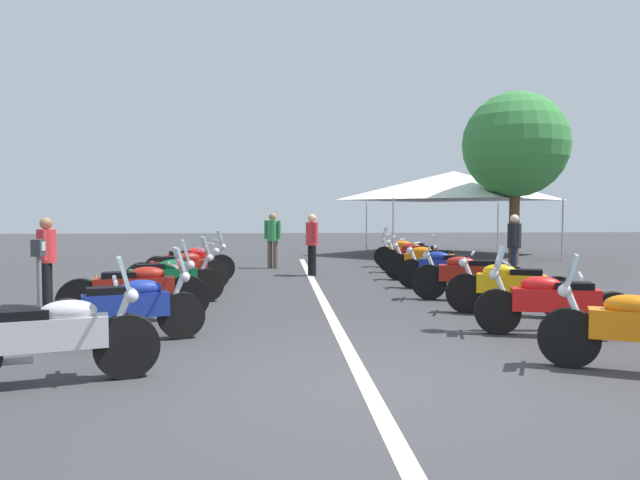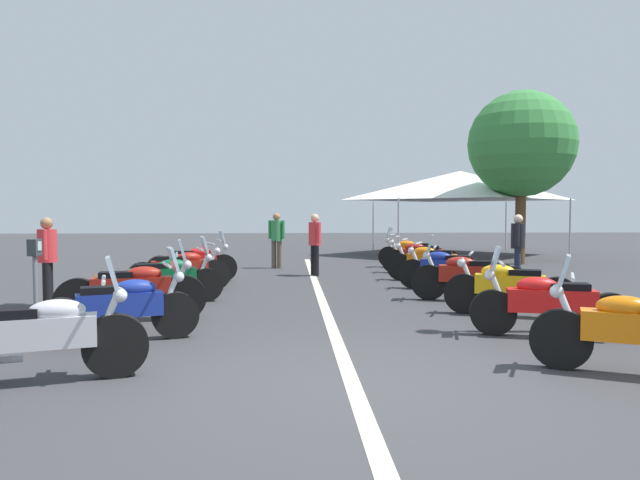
{
  "view_description": "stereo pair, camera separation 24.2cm",
  "coord_description": "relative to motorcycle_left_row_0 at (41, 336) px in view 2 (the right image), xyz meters",
  "views": [
    {
      "loc": [
        -5.42,
        0.84,
        1.65
      ],
      "look_at": [
        6.06,
        0.0,
        1.09
      ],
      "focal_mm": 32.78,
      "sensor_mm": 36.0,
      "label": 1
    },
    {
      "loc": [
        -5.42,
        0.6,
        1.65
      ],
      "look_at": [
        6.06,
        0.0,
        1.09
      ],
      "focal_mm": 32.78,
      "sensor_mm": 36.0,
      "label": 2
    }
  ],
  "objects": [
    {
      "name": "motorcycle_right_row_7",
      "position": [
        11.29,
        -5.96,
        -0.01
      ],
      "size": [
        1.02,
        1.93,
        1.2
      ],
      "rotation": [
        0.0,
        0.0,
        1.16
      ],
      "color": "black",
      "rests_on": "ground_plane"
    },
    {
      "name": "motorcycle_left_row_2",
      "position": [
        3.19,
        -0.04,
        0.01
      ],
      "size": [
        0.72,
        2.19,
        1.23
      ],
      "rotation": [
        0.0,
        0.0,
        -1.38
      ],
      "color": "black",
      "rests_on": "ground_plane"
    },
    {
      "name": "parking_meter",
      "position": [
        2.2,
        0.98,
        0.43
      ],
      "size": [
        0.19,
        0.14,
        1.29
      ],
      "rotation": [
        0.0,
        0.0,
        -1.62
      ],
      "color": "slate",
      "rests_on": "ground_plane"
    },
    {
      "name": "ground_plane",
      "position": [
        -0.24,
        -2.98,
        -0.47
      ],
      "size": [
        80.0,
        80.0,
        0.0
      ],
      "primitive_type": "plane",
      "color": "#38383A"
    },
    {
      "name": "motorcycle_left_row_3",
      "position": [
        4.88,
        -0.14,
        -0.01
      ],
      "size": [
        0.89,
        2.1,
        1.2
      ],
      "rotation": [
        0.0,
        0.0,
        -1.27
      ],
      "color": "black",
      "rests_on": "ground_plane"
    },
    {
      "name": "motorcycle_right_row_2",
      "position": [
        3.36,
        -5.84,
        -0.01
      ],
      "size": [
        0.98,
        1.95,
        1.0
      ],
      "rotation": [
        0.0,
        0.0,
        1.19
      ],
      "color": "black",
      "rests_on": "ground_plane"
    },
    {
      "name": "motorcycle_left_row_0",
      "position": [
        0.0,
        0.0,
        0.0
      ],
      "size": [
        0.84,
        2.0,
        1.21
      ],
      "rotation": [
        0.0,
        0.0,
        -1.28
      ],
      "color": "black",
      "rests_on": "ground_plane"
    },
    {
      "name": "motorcycle_right_row_0",
      "position": [
        -0.05,
        -5.88,
        -0.0
      ],
      "size": [
        1.1,
        2.0,
        1.2
      ],
      "rotation": [
        0.0,
        0.0,
        1.13
      ],
      "color": "black",
      "rests_on": "ground_plane"
    },
    {
      "name": "event_tent",
      "position": [
        16.23,
        -8.84,
        2.18
      ],
      "size": [
        6.43,
        6.43,
        3.2
      ],
      "color": "white",
      "rests_on": "ground_plane"
    },
    {
      "name": "motorcycle_left_row_4",
      "position": [
        6.42,
        -0.14,
        -0.01
      ],
      "size": [
        1.05,
        2.0,
        1.0
      ],
      "rotation": [
        0.0,
        0.0,
        -1.15
      ],
      "color": "black",
      "rests_on": "ground_plane"
    },
    {
      "name": "motorcycle_right_row_3",
      "position": [
        4.9,
        -5.68,
        0.01
      ],
      "size": [
        0.91,
        2.11,
        1.22
      ],
      "rotation": [
        0.0,
        0.0,
        1.28
      ],
      "color": "black",
      "rests_on": "ground_plane"
    },
    {
      "name": "traffic_cone_1",
      "position": [
        4.43,
        0.93,
        -0.17
      ],
      "size": [
        0.36,
        0.36,
        0.61
      ],
      "color": "orange",
      "rests_on": "ground_plane"
    },
    {
      "name": "motorcycle_right_row_6",
      "position": [
        9.77,
        -5.89,
        -0.01
      ],
      "size": [
        0.94,
        2.07,
        1.0
      ],
      "rotation": [
        0.0,
        0.0,
        1.25
      ],
      "color": "black",
      "rests_on": "ground_plane"
    },
    {
      "name": "bystander_1",
      "position": [
        11.42,
        -2.0,
        0.48
      ],
      "size": [
        0.32,
        0.49,
        1.62
      ],
      "rotation": [
        0.0,
        0.0,
        5.85
      ],
      "color": "brown",
      "rests_on": "ground_plane"
    },
    {
      "name": "motorcycle_right_row_4",
      "position": [
        6.44,
        -5.68,
        -0.01
      ],
      "size": [
        1.05,
        1.95,
        1.0
      ],
      "rotation": [
        0.0,
        0.0,
        1.14
      ],
      "color": "black",
      "rests_on": "ground_plane"
    },
    {
      "name": "roadside_tree_0",
      "position": [
        12.36,
        -9.64,
        3.29
      ],
      "size": [
        3.31,
        3.31,
        5.43
      ],
      "color": "brown",
      "rests_on": "ground_plane"
    },
    {
      "name": "motorcycle_left_row_1",
      "position": [
        1.77,
        -0.27,
        -0.01
      ],
      "size": [
        0.89,
        1.9,
        1.19
      ],
      "rotation": [
        0.0,
        0.0,
        -1.23
      ],
      "color": "black",
      "rests_on": "ground_plane"
    },
    {
      "name": "bystander_2",
      "position": [
        4.74,
        1.85,
        0.44
      ],
      "size": [
        0.52,
        0.32,
        1.55
      ],
      "rotation": [
        0.0,
        0.0,
        1.76
      ],
      "color": "black",
      "rests_on": "ground_plane"
    },
    {
      "name": "bystander_4",
      "position": [
        7.81,
        -7.76,
        0.46
      ],
      "size": [
        0.49,
        0.32,
        1.59
      ],
      "rotation": [
        0.0,
        0.0,
        1.14
      ],
      "color": "#1E2338",
      "rests_on": "ground_plane"
    },
    {
      "name": "lane_centre_stripe",
      "position": [
        4.86,
        -2.98,
        -0.46
      ],
      "size": [
        19.27,
        0.16,
        0.01
      ],
      "primitive_type": "cube",
      "color": "beige",
      "rests_on": "ground_plane"
    },
    {
      "name": "motorcycle_left_row_5",
      "position": [
        8.05,
        -0.14,
        0.0
      ],
      "size": [
        0.83,
        2.06,
        1.21
      ],
      "rotation": [
        0.0,
        0.0,
        -1.29
      ],
      "color": "black",
      "rests_on": "ground_plane"
    },
    {
      "name": "motorcycle_right_row_1",
      "position": [
        1.77,
        -5.77,
        -0.01
      ],
      "size": [
        0.87,
        2.04,
        1.19
      ],
      "rotation": [
        0.0,
        0.0,
        1.31
      ],
      "color": "black",
      "rests_on": "ground_plane"
    },
    {
      "name": "motorcycle_right_row_5",
      "position": [
        7.99,
        -5.74,
        -0.01
      ],
      "size": [
        1.03,
        2.06,
        1.0
      ],
      "rotation": [
        0.0,
        0.0,
        1.17
      ],
      "color": "black",
      "rests_on": "ground_plane"
    },
    {
      "name": "bystander_3",
      "position": [
        9.34,
        -3.03,
        0.46
      ],
      "size": [
        0.5,
        0.32,
        1.6
      ],
      "rotation": [
        0.0,
        0.0,
        5.1
      ],
      "color": "black",
      "rests_on": "ground_plane"
    }
  ]
}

